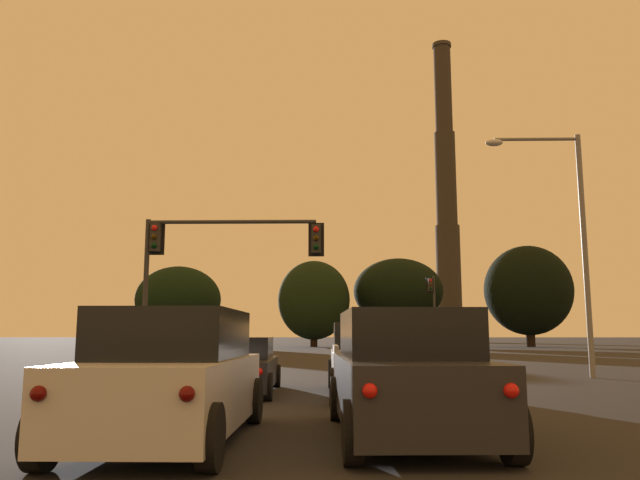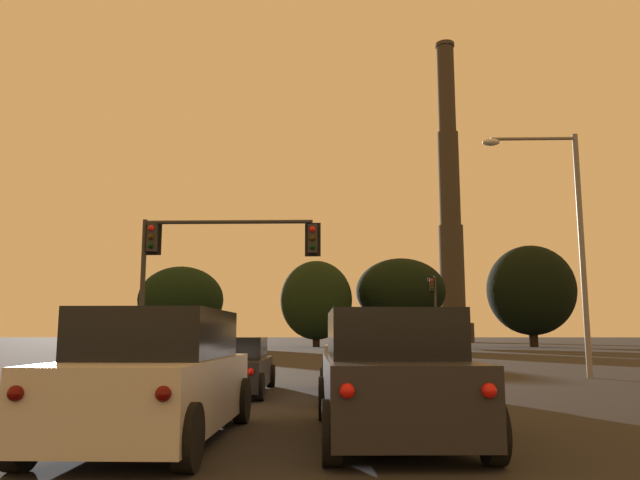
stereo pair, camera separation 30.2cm
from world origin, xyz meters
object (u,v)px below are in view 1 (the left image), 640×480
pickup_truck_center_lane_front (371,362)px  street_lamp (568,225)px  suv_left_lane_second (173,377)px  sedan_left_lane_front (239,367)px  traffic_light_overhead_left (208,254)px  suv_center_lane_second (406,376)px  traffic_light_far_right (433,303)px  smokestack (447,220)px

pickup_truck_center_lane_front → street_lamp: street_lamp is taller
suv_left_lane_second → sedan_left_lane_front: size_ratio=1.03×
traffic_light_overhead_left → pickup_truck_center_lane_front: bearing=-48.6°
traffic_light_overhead_left → street_lamp: (13.08, -0.07, 1.01)m
suv_center_lane_second → sedan_left_lane_front: (-3.54, 6.97, -0.23)m
sedan_left_lane_front → street_lamp: bearing=26.2°
suv_center_lane_second → pickup_truck_center_lane_front: suv_center_lane_second is taller
traffic_light_overhead_left → suv_left_lane_second: bearing=-80.3°
suv_left_lane_second → traffic_light_overhead_left: 14.01m
sedan_left_lane_front → traffic_light_far_right: traffic_light_far_right is taller
suv_left_lane_second → traffic_light_far_right: 41.89m
pickup_truck_center_lane_front → smokestack: (20.97, 102.19, 22.35)m
suv_left_lane_second → street_lamp: size_ratio=0.56×
traffic_light_overhead_left → street_lamp: size_ratio=0.76×
pickup_truck_center_lane_front → traffic_light_overhead_left: traffic_light_overhead_left is taller
suv_center_lane_second → smokestack: smokestack is taller
pickup_truck_center_lane_front → street_lamp: 10.80m
suv_left_lane_second → sedan_left_lane_front: 7.41m
traffic_light_overhead_left → traffic_light_far_right: bearing=65.4°
suv_left_lane_second → street_lamp: (10.80, 13.31, 4.51)m
pickup_truck_center_lane_front → suv_left_lane_second: bearing=-115.6°
suv_left_lane_second → sedan_left_lane_front: suv_left_lane_second is taller
pickup_truck_center_lane_front → sedan_left_lane_front: bearing=173.9°
suv_left_lane_second → traffic_light_far_right: bearing=76.0°
suv_center_lane_second → traffic_light_far_right: traffic_light_far_right is taller
sedan_left_lane_front → traffic_light_overhead_left: traffic_light_overhead_left is taller
suv_left_lane_second → pickup_truck_center_lane_front: suv_left_lane_second is taller
traffic_light_overhead_left → smokestack: size_ratio=0.11×
suv_left_lane_second → pickup_truck_center_lane_front: bearing=65.3°
suv_left_lane_second → street_lamp: 17.72m
street_lamp → smokestack: smokestack is taller
sedan_left_lane_front → traffic_light_far_right: bearing=70.6°
suv_left_lane_second → pickup_truck_center_lane_front: (3.27, 7.09, -0.09)m
suv_center_lane_second → traffic_light_overhead_left: bearing=111.2°
suv_center_lane_second → smokestack: (20.86, 108.85, 22.26)m
suv_left_lane_second → suv_center_lane_second: bearing=7.3°
traffic_light_far_right → sedan_left_lane_front: bearing=-107.3°
suv_left_lane_second → traffic_light_overhead_left: traffic_light_overhead_left is taller
suv_center_lane_second → pickup_truck_center_lane_front: size_ratio=0.90×
suv_center_lane_second → smokestack: size_ratio=0.08×
suv_center_lane_second → traffic_light_overhead_left: 14.55m
traffic_light_overhead_left → smokestack: 101.25m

